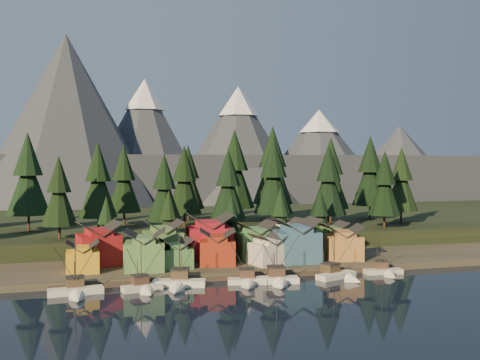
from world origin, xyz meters
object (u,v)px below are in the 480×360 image
object	(u,v)px
boat_0	(76,285)
boat_6	(385,266)
house_front_0	(83,256)
house_back_0	(99,243)
boat_5	(340,269)
house_back_1	(163,240)
house_front_1	(145,249)
boat_1	(143,281)
boat_2	(178,276)
boat_3	(247,274)
boat_4	(278,272)

from	to	relation	value
boat_0	boat_6	world-z (taller)	boat_0
house_front_0	house_back_0	distance (m)	8.66
boat_6	boat_5	bearing A→B (deg)	-166.81
boat_5	house_back_1	size ratio (longest dim) A/B	1.17
boat_0	house_front_1	size ratio (longest dim) A/B	1.18
house_front_0	house_back_0	size ratio (longest dim) A/B	0.65
boat_1	boat_2	size ratio (longest dim) A/B	0.87
house_back_1	boat_5	bearing A→B (deg)	-37.79
house_front_0	house_back_1	world-z (taller)	house_back_1
boat_1	boat_2	distance (m)	7.62
house_front_0	boat_3	bearing A→B (deg)	-25.22
boat_4	boat_5	size ratio (longest dim) A/B	1.07
house_front_1	house_back_1	size ratio (longest dim) A/B	1.01
boat_2	boat_3	xyz separation A→B (m)	(14.76, -1.29, -0.07)
house_front_0	house_back_1	distance (m)	21.55
boat_5	house_front_1	distance (m)	44.83
boat_5	house_front_1	world-z (taller)	house_front_1
boat_3	boat_5	xyz separation A→B (m)	(21.74, 0.01, -0.08)
boat_2	house_back_1	world-z (taller)	house_back_1
house_front_0	boat_2	bearing A→B (deg)	-36.48
house_front_1	house_back_1	bearing A→B (deg)	71.36
boat_5	house_back_1	world-z (taller)	house_back_1
boat_6	house_front_0	size ratio (longest dim) A/B	1.47
boat_4	house_back_1	distance (m)	33.97
boat_2	boat_6	xyz separation A→B (m)	(48.81, 0.36, -0.36)
boat_5	boat_3	bearing A→B (deg)	158.12
boat_5	house_back_0	world-z (taller)	house_back_0
boat_2	house_back_0	distance (m)	27.25
boat_2	boat_4	bearing A→B (deg)	8.52
boat_0	boat_6	distance (m)	69.46
boat_0	house_back_0	world-z (taller)	house_back_0
boat_4	boat_6	xyz separation A→B (m)	(27.42, 2.64, -0.53)
boat_4	house_front_1	size ratio (longest dim) A/B	1.24
boat_2	boat_4	xyz separation A→B (m)	(21.38, -2.28, 0.17)
boat_0	boat_4	distance (m)	42.01
boat_1	house_front_0	xyz separation A→B (m)	(-12.30, 15.36, 2.98)
boat_3	house_back_1	bearing A→B (deg)	134.01
boat_2	boat_3	bearing A→B (deg)	9.59
boat_6	house_back_1	size ratio (longest dim) A/B	1.06
boat_6	house_back_0	world-z (taller)	house_back_0
house_front_0	boat_5	bearing A→B (deg)	-16.65
boat_5	boat_6	bearing A→B (deg)	-14.30
boat_5	house_back_0	bearing A→B (deg)	134.80
boat_0	boat_5	world-z (taller)	boat_0
boat_0	boat_3	bearing A→B (deg)	-4.90
boat_5	house_back_1	bearing A→B (deg)	124.47
boat_0	boat_1	size ratio (longest dim) A/B	1.08
boat_0	house_back_0	distance (m)	23.86
boat_2	house_back_1	size ratio (longest dim) A/B	1.27
boat_2	boat_3	size ratio (longest dim) A/B	1.12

